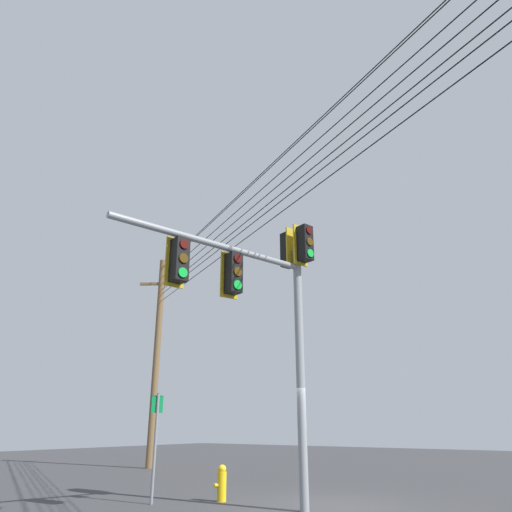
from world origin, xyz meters
name	(u,v)px	position (x,y,z in m)	size (l,w,h in m)	color
ground_plane	(330,506)	(0.00, 0.00, 0.00)	(60.00, 60.00, 0.00)	#38383A
signal_mast_assembly	(265,291)	(0.38, 1.99, 4.61)	(1.85, 5.00, 6.45)	gray
utility_pole_wooden	(157,354)	(10.84, -4.65, 4.78)	(1.82, 1.23, 9.32)	brown
route_sign_primary	(156,435)	(3.48, 2.12, 1.49)	(0.13, 0.30, 2.45)	slate
fire_hydrant	(222,483)	(2.40, 0.89, 0.40)	(0.25, 0.30, 0.81)	yellow
overhead_wire_span	(320,149)	(-0.98, 1.54, 8.10)	(23.65, 12.40, 1.94)	black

